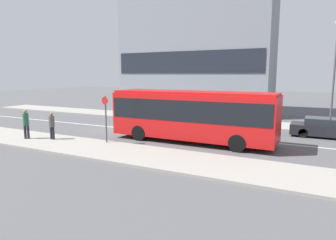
# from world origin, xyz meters

# --- Properties ---
(ground_plane) EXTENTS (120.00, 120.00, 0.00)m
(ground_plane) POSITION_xyz_m (0.00, 0.00, 0.00)
(ground_plane) COLOR #4F4F51
(sidewalk_near) EXTENTS (44.00, 3.50, 0.13)m
(sidewalk_near) POSITION_xyz_m (0.00, -6.25, 0.07)
(sidewalk_near) COLOR gray
(sidewalk_near) RESTS_ON ground_plane
(sidewalk_far) EXTENTS (44.00, 3.50, 0.13)m
(sidewalk_far) POSITION_xyz_m (0.00, 6.25, 0.07)
(sidewalk_far) COLOR gray
(sidewalk_far) RESTS_ON ground_plane
(lane_centerline) EXTENTS (41.80, 0.16, 0.01)m
(lane_centerline) POSITION_xyz_m (0.00, 0.00, 0.00)
(lane_centerline) COLOR silver
(lane_centerline) RESTS_ON ground_plane
(apartment_block_left_tower) EXTENTS (16.46, 5.18, 19.56)m
(apartment_block_left_tower) POSITION_xyz_m (0.64, 12.05, 9.77)
(apartment_block_left_tower) COLOR gray
(apartment_block_left_tower) RESTS_ON ground_plane
(city_bus) EXTENTS (10.12, 2.60, 3.13)m
(city_bus) POSITION_xyz_m (6.24, -1.97, 1.80)
(city_bus) COLOR red
(city_bus) RESTS_ON ground_plane
(parked_car_0) EXTENTS (4.46, 1.88, 1.28)m
(parked_car_0) POSITION_xyz_m (13.67, 3.41, 0.61)
(parked_car_0) COLOR black
(parked_car_0) RESTS_ON ground_plane
(pedestrian_near_stop) EXTENTS (0.34, 0.34, 1.84)m
(pedestrian_near_stop) POSITION_xyz_m (-3.13, -6.42, 1.19)
(pedestrian_near_stop) COLOR #23232D
(pedestrian_near_stop) RESTS_ON sidewalk_near
(pedestrian_down_pavement) EXTENTS (0.35, 0.34, 1.68)m
(pedestrian_down_pavement) POSITION_xyz_m (-1.56, -5.80, 1.08)
(pedestrian_down_pavement) COLOR #23232D
(pedestrian_down_pavement) RESTS_ON sidewalk_near
(bus_stop_sign) EXTENTS (0.44, 0.12, 2.76)m
(bus_stop_sign) POSITION_xyz_m (1.97, -4.92, 1.74)
(bus_stop_sign) COLOR #4C4C51
(bus_stop_sign) RESTS_ON sidewalk_near
(street_lamp) EXTENTS (0.36, 0.36, 7.69)m
(street_lamp) POSITION_xyz_m (13.91, 5.31, 4.76)
(street_lamp) COLOR #4C4C51
(street_lamp) RESTS_ON sidewalk_far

